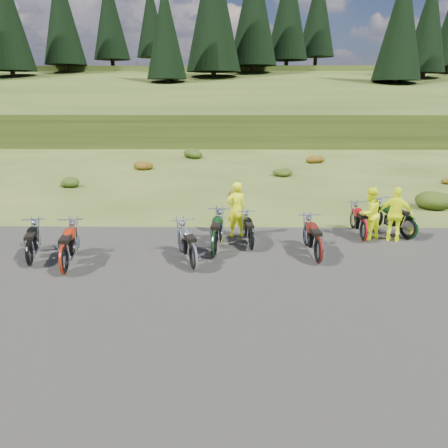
{
  "coord_description": "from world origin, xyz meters",
  "views": [
    {
      "loc": [
        -0.6,
        -11.26,
        4.71
      ],
      "look_at": [
        -0.76,
        1.04,
        1.03
      ],
      "focal_mm": 35.0,
      "sensor_mm": 36.0,
      "label": 1
    }
  ],
  "objects_px": {
    "motorcycle_7": "(407,240)",
    "person_middle": "(236,210)",
    "motorcycle_0": "(31,267)",
    "motorcycle_3": "(194,271)"
  },
  "relations": [
    {
      "from": "motorcycle_3",
      "to": "motorcycle_0",
      "type": "bearing_deg",
      "value": 67.84
    },
    {
      "from": "motorcycle_0",
      "to": "person_middle",
      "type": "xyz_separation_m",
      "value": [
        5.87,
        2.79,
        0.94
      ]
    },
    {
      "from": "motorcycle_7",
      "to": "motorcycle_0",
      "type": "bearing_deg",
      "value": 76.07
    },
    {
      "from": "motorcycle_0",
      "to": "person_middle",
      "type": "distance_m",
      "value": 6.56
    },
    {
      "from": "motorcycle_0",
      "to": "motorcycle_7",
      "type": "height_order",
      "value": "motorcycle_7"
    },
    {
      "from": "motorcycle_3",
      "to": "person_middle",
      "type": "relative_size",
      "value": 1.17
    },
    {
      "from": "motorcycle_7",
      "to": "person_middle",
      "type": "distance_m",
      "value": 5.84
    },
    {
      "from": "motorcycle_7",
      "to": "person_middle",
      "type": "relative_size",
      "value": 1.2
    },
    {
      "from": "motorcycle_0",
      "to": "motorcycle_7",
      "type": "relative_size",
      "value": 0.92
    },
    {
      "from": "motorcycle_3",
      "to": "person_middle",
      "type": "height_order",
      "value": "person_middle"
    }
  ]
}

